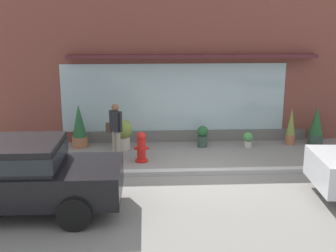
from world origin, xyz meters
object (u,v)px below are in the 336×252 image
Objects in this scene: pedestrian_with_handbag at (115,126)px; potted_plant_trailing_edge at (316,126)px; fire_hydrant at (141,147)px; potted_plant_window_left at (202,136)px; parked_car_black at (7,172)px; potted_plant_by_entrance at (248,139)px; potted_plant_low_front at (79,127)px; potted_plant_near_hydrant at (291,127)px; potted_plant_window_right at (123,133)px.

pedestrian_with_handbag is 6.53m from potted_plant_trailing_edge.
fire_hydrant is 2.37m from potted_plant_window_left.
parked_car_black is 7.58m from potted_plant_by_entrance.
pedestrian_with_handbag is 1.17× the size of potted_plant_low_front.
potted_plant_near_hydrant is 1.29× the size of potted_plant_window_right.
potted_plant_window_left is at bearing -2.90° from potted_plant_low_front.
potted_plant_near_hydrant is at bearing 2.30° from potted_plant_window_right.
pedestrian_with_handbag reaches higher than potted_plant_low_front.
potted_plant_trailing_edge is at bearing -0.50° from potted_plant_low_front.
potted_plant_window_left is (-1.45, 0.11, 0.09)m from potted_plant_by_entrance.
potted_plant_low_front is (0.77, 4.72, -0.22)m from parked_car_black.
potted_plant_trailing_edge reaches higher than potted_plant_window_left.
fire_hydrant is at bearing -165.21° from potted_plant_trailing_edge.
fire_hydrant is 1.28× the size of potted_plant_window_left.
potted_plant_low_front reaches higher than potted_plant_trailing_edge.
pedestrian_with_handbag is 0.36× the size of parked_car_black.
potted_plant_low_front reaches higher than potted_plant_by_entrance.
potted_plant_window_right is 6.27m from potted_plant_trailing_edge.
potted_plant_window_left is 3.75m from potted_plant_trailing_edge.
parked_car_black is 6.61× the size of potted_plant_window_left.
potted_plant_by_entrance is at bearing -0.01° from potted_plant_window_right.
fire_hydrant reaches higher than potted_plant_window_left.
potted_plant_trailing_edge is (3.74, 0.13, 0.25)m from potted_plant_window_left.
potted_plant_trailing_edge is at bearing 14.79° from fire_hydrant.
parked_car_black is at bearing -136.04° from potted_plant_window_left.
pedestrian_with_handbag is 0.94m from potted_plant_window_right.
potted_plant_by_entrance is (3.39, 1.26, -0.16)m from fire_hydrant.
parked_car_black reaches higher than potted_plant_trailing_edge.
potted_plant_low_front is 3.93m from potted_plant_window_left.
fire_hydrant is 1.40m from potted_plant_window_right.
pedestrian_with_handbag is 4.10m from parked_car_black.
potted_plant_window_left is 2.91m from potted_plant_near_hydrant.
pedestrian_with_handbag is at bearing -160.96° from potted_plant_window_left.
parked_car_black is 8.89m from potted_plant_near_hydrant.
potted_plant_window_right reaches higher than potted_plant_by_entrance.
pedestrian_with_handbag is 1.33× the size of potted_plant_near_hydrant.
fire_hydrant is 3.62m from potted_plant_by_entrance.
potted_plant_near_hydrant is (2.90, 0.11, 0.22)m from potted_plant_window_left.
potted_plant_low_front is at bearing 177.10° from potted_plant_window_left.
potted_plant_window_right is (2.16, 4.41, -0.36)m from parked_car_black.
potted_plant_window_left is 0.73× the size of potted_plant_window_right.
pedestrian_with_handbag is 1.72× the size of potted_plant_window_right.
parked_car_black is 6.53m from potted_plant_window_left.
pedestrian_with_handbag reaches higher than parked_car_black.
potted_plant_near_hydrant is (6.82, -0.09, -0.08)m from potted_plant_low_front.
potted_plant_by_entrance is (6.14, 4.41, -0.62)m from parked_car_black.
potted_plant_window_left is 0.54× the size of potted_plant_trailing_edge.
fire_hydrant is 0.72× the size of potted_plant_near_hydrant.
fire_hydrant is at bearing -162.99° from potted_plant_near_hydrant.
fire_hydrant is at bearing 48.66° from parked_car_black.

